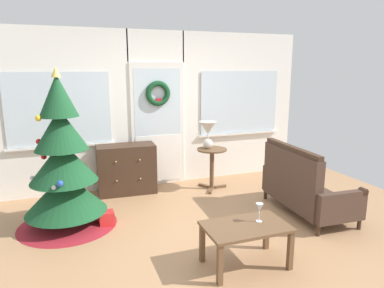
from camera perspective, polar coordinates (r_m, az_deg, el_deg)
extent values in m
plane|color=#AD7F56|center=(4.36, 1.98, -14.48)|extent=(6.76, 6.76, 0.00)
cube|color=white|center=(5.72, -20.69, 4.60)|extent=(2.15, 0.08, 2.55)
cube|color=white|center=(6.48, 7.50, 6.10)|extent=(2.15, 0.08, 2.55)
cube|color=white|center=(5.89, -5.95, 15.51)|extent=(0.94, 0.08, 0.50)
cube|color=silver|center=(5.91, -5.57, 3.11)|extent=(0.90, 0.05, 2.05)
cube|color=white|center=(6.01, -5.40, -2.34)|extent=(0.78, 0.02, 0.80)
cube|color=silver|center=(5.85, -5.59, 6.71)|extent=(0.78, 0.01, 1.10)
cube|color=silver|center=(5.66, -20.74, 5.28)|extent=(1.50, 0.01, 1.10)
cube|color=silver|center=(6.42, 7.76, 6.71)|extent=(1.50, 0.01, 1.10)
cube|color=silver|center=(5.74, -20.31, -0.39)|extent=(1.59, 0.06, 0.03)
cube|color=silver|center=(6.49, 7.67, 1.68)|extent=(1.59, 0.06, 0.03)
torus|color=#164424|center=(5.80, -5.53, 8.15)|extent=(0.41, 0.09, 0.41)
cube|color=red|center=(5.79, -5.46, 6.86)|extent=(0.10, 0.02, 0.10)
cylinder|color=#4C331E|center=(4.82, -19.53, -10.92)|extent=(0.10, 0.10, 0.25)
cone|color=maroon|center=(4.85, -19.47, -11.72)|extent=(1.22, 1.22, 0.10)
cone|color=#194C28|center=(4.71, -19.81, -7.40)|extent=(1.00, 1.00, 0.50)
cone|color=#194C28|center=(4.59, -20.17, -2.67)|extent=(0.82, 0.82, 0.50)
cone|color=#194C28|center=(4.51, -20.55, 2.28)|extent=(0.64, 0.64, 0.50)
cone|color=#194C28|center=(4.46, -20.94, 7.36)|extent=(0.46, 0.46, 0.50)
cone|color=#E0BC4C|center=(4.45, -21.21, 10.83)|extent=(0.12, 0.12, 0.12)
sphere|color=red|center=(4.63, -23.60, 0.37)|extent=(0.07, 0.07, 0.07)
sphere|color=gold|center=(4.43, -23.62, 3.86)|extent=(0.07, 0.07, 0.07)
sphere|color=silver|center=(4.66, -24.49, -5.03)|extent=(0.06, 0.06, 0.06)
sphere|color=#264CB2|center=(4.26, -20.60, -6.02)|extent=(0.07, 0.07, 0.07)
sphere|color=red|center=(4.83, -22.89, -1.91)|extent=(0.07, 0.07, 0.07)
sphere|color=gold|center=(4.83, -22.27, -0.27)|extent=(0.07, 0.07, 0.07)
sphere|color=silver|center=(4.31, -21.47, -6.60)|extent=(0.06, 0.06, 0.06)
cube|color=#3D281C|center=(5.68, -10.55, -4.00)|extent=(0.92, 0.47, 0.78)
sphere|color=tan|center=(5.40, -12.24, -2.83)|extent=(0.03, 0.03, 0.03)
sphere|color=tan|center=(5.44, -8.46, -2.57)|extent=(0.03, 0.03, 0.03)
sphere|color=tan|center=(5.49, -12.09, -5.86)|extent=(0.03, 0.03, 0.03)
sphere|color=tan|center=(5.53, -8.36, -5.58)|extent=(0.03, 0.03, 0.03)
cylinder|color=#3D281C|center=(4.92, 25.45, -11.59)|extent=(0.05, 0.05, 0.14)
cylinder|color=#3D281C|center=(5.84, 17.01, -7.19)|extent=(0.05, 0.05, 0.14)
cylinder|color=#3D281C|center=(4.56, 19.74, -13.03)|extent=(0.05, 0.05, 0.14)
cylinder|color=#3D281C|center=(5.53, 11.81, -7.99)|extent=(0.05, 0.05, 0.14)
cube|color=#473328|center=(5.14, 18.30, -8.30)|extent=(0.79, 1.25, 0.14)
cube|color=#473328|center=(4.86, 15.71, -4.61)|extent=(0.19, 1.21, 0.62)
cube|color=#3D281C|center=(4.77, 15.95, -0.70)|extent=(0.15, 1.19, 0.06)
cube|color=#473328|center=(4.63, 23.10, -9.43)|extent=(0.67, 0.13, 0.38)
cylinder|color=#3D281C|center=(4.76, 25.97, -6.92)|extent=(0.09, 0.09, 0.09)
cube|color=#473328|center=(5.61, 14.55, -5.04)|extent=(0.67, 0.13, 0.38)
cylinder|color=#3D281C|center=(5.72, 17.12, -3.09)|extent=(0.09, 0.09, 0.09)
cylinder|color=brown|center=(5.68, 3.27, -0.90)|extent=(0.48, 0.48, 0.02)
cylinder|color=brown|center=(5.77, 3.23, -4.19)|extent=(0.07, 0.07, 0.66)
cube|color=brown|center=(5.93, 4.62, -6.88)|extent=(0.20, 0.05, 0.04)
cube|color=brown|center=(5.96, 1.94, -6.75)|extent=(0.14, 0.20, 0.04)
cube|color=brown|center=(5.72, 3.01, -7.60)|extent=(0.14, 0.20, 0.04)
sphere|color=silver|center=(5.68, 2.56, 0.06)|extent=(0.16, 0.16, 0.16)
cylinder|color=silver|center=(5.65, 2.58, 1.34)|extent=(0.02, 0.02, 0.06)
cone|color=silver|center=(5.63, 2.59, 2.64)|extent=(0.28, 0.28, 0.20)
cube|color=brown|center=(3.63, 8.75, -13.08)|extent=(0.85, 0.53, 0.03)
cube|color=brown|center=(3.40, 4.54, -18.95)|extent=(0.05, 0.05, 0.41)
cube|color=brown|center=(3.74, 15.64, -16.28)|extent=(0.05, 0.05, 0.41)
cube|color=brown|center=(3.75, 1.66, -15.71)|extent=(0.05, 0.05, 0.41)
cube|color=brown|center=(4.07, 11.97, -13.67)|extent=(0.05, 0.05, 0.41)
cylinder|color=silver|center=(3.72, 10.77, -12.19)|extent=(0.06, 0.06, 0.01)
cylinder|color=silver|center=(3.69, 10.80, -11.46)|extent=(0.01, 0.01, 0.10)
cone|color=silver|center=(3.66, 10.86, -10.10)|extent=(0.08, 0.08, 0.09)
cube|color=red|center=(4.68, -13.67, -11.65)|extent=(0.18, 0.17, 0.18)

